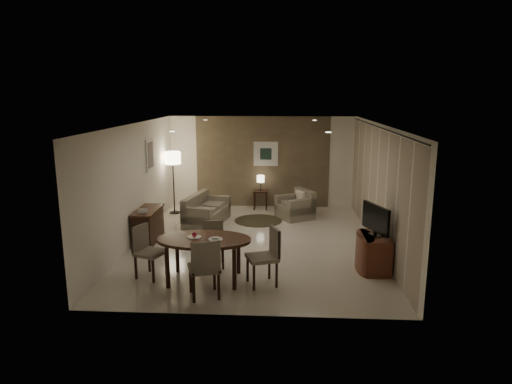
# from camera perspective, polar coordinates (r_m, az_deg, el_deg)

# --- Properties ---
(room_shell) EXTENTS (5.50, 7.00, 2.70)m
(room_shell) POSITION_cam_1_polar(r_m,az_deg,el_deg) (10.57, 0.06, 1.29)
(room_shell) COLOR beige
(room_shell) RESTS_ON ground
(taupe_accent) EXTENTS (3.96, 0.03, 2.70)m
(taupe_accent) POSITION_cam_1_polar(r_m,az_deg,el_deg) (13.61, 0.81, 3.77)
(taupe_accent) COLOR #6F6345
(taupe_accent) RESTS_ON wall_back
(curtain_wall) EXTENTS (0.08, 6.70, 2.58)m
(curtain_wall) POSITION_cam_1_polar(r_m,az_deg,el_deg) (10.38, 14.87, 0.50)
(curtain_wall) COLOR #BBAB92
(curtain_wall) RESTS_ON wall_right
(curtain_rod) EXTENTS (0.03, 6.80, 0.03)m
(curtain_rod) POSITION_cam_1_polar(r_m,az_deg,el_deg) (10.20, 15.28, 7.77)
(curtain_rod) COLOR black
(curtain_rod) RESTS_ON wall_right
(art_back_frame) EXTENTS (0.72, 0.03, 0.72)m
(art_back_frame) POSITION_cam_1_polar(r_m,az_deg,el_deg) (13.55, 1.24, 4.79)
(art_back_frame) COLOR silver
(art_back_frame) RESTS_ON wall_back
(art_back_canvas) EXTENTS (0.34, 0.01, 0.34)m
(art_back_canvas) POSITION_cam_1_polar(r_m,az_deg,el_deg) (13.53, 1.23, 4.78)
(art_back_canvas) COLOR #1C3329
(art_back_canvas) RESTS_ON wall_back
(art_left_frame) EXTENTS (0.03, 0.60, 0.80)m
(art_left_frame) POSITION_cam_1_polar(r_m,az_deg,el_deg) (11.74, -13.12, 4.55)
(art_left_frame) COLOR silver
(art_left_frame) RESTS_ON wall_left
(art_left_canvas) EXTENTS (0.01, 0.46, 0.64)m
(art_left_canvas) POSITION_cam_1_polar(r_m,az_deg,el_deg) (11.74, -13.05, 4.55)
(art_left_canvas) COLOR gray
(art_left_canvas) RESTS_ON wall_left
(downlight_nl) EXTENTS (0.10, 0.10, 0.01)m
(downlight_nl) POSITION_cam_1_polar(r_m,az_deg,el_deg) (8.43, -10.44, 7.44)
(downlight_nl) COLOR white
(downlight_nl) RESTS_ON ceiling
(downlight_nr) EXTENTS (0.10, 0.10, 0.01)m
(downlight_nr) POSITION_cam_1_polar(r_m,az_deg,el_deg) (8.23, 9.03, 7.38)
(downlight_nr) COLOR white
(downlight_nr) RESTS_ON ceiling
(downlight_fl) EXTENTS (0.10, 0.10, 0.01)m
(downlight_fl) POSITION_cam_1_polar(r_m,az_deg,el_deg) (11.95, -6.34, 8.94)
(downlight_fl) COLOR white
(downlight_fl) RESTS_ON ceiling
(downlight_fr) EXTENTS (0.10, 0.10, 0.01)m
(downlight_fr) POSITION_cam_1_polar(r_m,az_deg,el_deg) (11.81, 7.35, 8.88)
(downlight_fr) COLOR white
(downlight_fr) RESTS_ON ceiling
(console_desk) EXTENTS (0.48, 1.20, 0.75)m
(console_desk) POSITION_cam_1_polar(r_m,az_deg,el_deg) (10.85, -13.34, -4.06)
(console_desk) COLOR #452416
(console_desk) RESTS_ON floor
(telephone) EXTENTS (0.20, 0.14, 0.09)m
(telephone) POSITION_cam_1_polar(r_m,az_deg,el_deg) (10.46, -13.92, -2.28)
(telephone) COLOR white
(telephone) RESTS_ON console_desk
(tv_cabinet) EXTENTS (0.48, 0.90, 0.70)m
(tv_cabinet) POSITION_cam_1_polar(r_m,az_deg,el_deg) (9.16, 14.64, -7.36)
(tv_cabinet) COLOR brown
(tv_cabinet) RESTS_ON floor
(flat_tv) EXTENTS (0.36, 0.85, 0.60)m
(flat_tv) POSITION_cam_1_polar(r_m,az_deg,el_deg) (8.96, 14.74, -3.32)
(flat_tv) COLOR black
(flat_tv) RESTS_ON tv_cabinet
(dining_table) EXTENTS (1.71, 1.07, 0.80)m
(dining_table) POSITION_cam_1_polar(r_m,az_deg,el_deg) (8.43, -6.47, -8.39)
(dining_table) COLOR #452416
(dining_table) RESTS_ON floor
(chair_near) EXTENTS (0.63, 0.63, 1.03)m
(chair_near) POSITION_cam_1_polar(r_m,az_deg,el_deg) (7.77, -6.51, -9.33)
(chair_near) COLOR gray
(chair_near) RESTS_ON floor
(chair_far) EXTENTS (0.49, 0.49, 0.88)m
(chair_far) POSITION_cam_1_polar(r_m,az_deg,el_deg) (9.06, -5.33, -6.60)
(chair_far) COLOR gray
(chair_far) RESTS_ON floor
(chair_left) EXTENTS (0.62, 0.62, 0.98)m
(chair_left) POSITION_cam_1_polar(r_m,az_deg,el_deg) (8.71, -13.05, -7.32)
(chair_left) COLOR gray
(chair_left) RESTS_ON floor
(chair_right) EXTENTS (0.64, 0.64, 1.04)m
(chair_right) POSITION_cam_1_polar(r_m,az_deg,el_deg) (8.17, 0.74, -8.12)
(chair_right) COLOR gray
(chair_right) RESTS_ON floor
(plate_a) EXTENTS (0.26, 0.26, 0.02)m
(plate_a) POSITION_cam_1_polar(r_m,az_deg,el_deg) (8.38, -7.69, -5.61)
(plate_a) COLOR white
(plate_a) RESTS_ON dining_table
(plate_b) EXTENTS (0.26, 0.26, 0.02)m
(plate_b) POSITION_cam_1_polar(r_m,az_deg,el_deg) (8.22, -5.07, -5.90)
(plate_b) COLOR white
(plate_b) RESTS_ON dining_table
(fruit_apple) EXTENTS (0.09, 0.09, 0.09)m
(fruit_apple) POSITION_cam_1_polar(r_m,az_deg,el_deg) (8.36, -7.70, -5.26)
(fruit_apple) COLOR #A61328
(fruit_apple) RESTS_ON plate_a
(napkin) EXTENTS (0.12, 0.08, 0.03)m
(napkin) POSITION_cam_1_polar(r_m,az_deg,el_deg) (8.21, -5.08, -5.75)
(napkin) COLOR white
(napkin) RESTS_ON plate_b
(round_rug) EXTENTS (1.28, 1.28, 0.01)m
(round_rug) POSITION_cam_1_polar(r_m,az_deg,el_deg) (12.29, 0.28, -3.58)
(round_rug) COLOR #3F3823
(round_rug) RESTS_ON floor
(sofa) EXTENTS (1.73, 1.11, 0.75)m
(sofa) POSITION_cam_1_polar(r_m,az_deg,el_deg) (12.06, -6.18, -2.15)
(sofa) COLOR gray
(sofa) RESTS_ON floor
(armchair) EXTENTS (1.14, 1.16, 0.77)m
(armchair) POSITION_cam_1_polar(r_m,az_deg,el_deg) (12.50, 4.89, -1.56)
(armchair) COLOR gray
(armchair) RESTS_ON floor
(side_table) EXTENTS (0.44, 0.44, 0.56)m
(side_table) POSITION_cam_1_polar(r_m,az_deg,el_deg) (13.48, 0.58, -0.96)
(side_table) COLOR black
(side_table) RESTS_ON floor
(table_lamp) EXTENTS (0.22, 0.22, 0.50)m
(table_lamp) POSITION_cam_1_polar(r_m,az_deg,el_deg) (13.37, 0.58, 1.25)
(table_lamp) COLOR #FFEAC1
(table_lamp) RESTS_ON side_table
(floor_lamp) EXTENTS (0.45, 0.45, 1.76)m
(floor_lamp) POSITION_cam_1_polar(r_m,az_deg,el_deg) (13.08, -10.27, 1.14)
(floor_lamp) COLOR #FFE5B7
(floor_lamp) RESTS_ON floor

